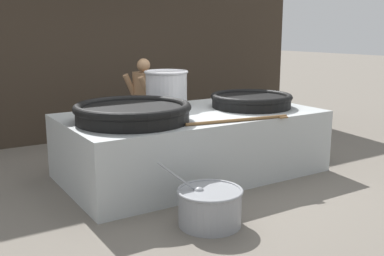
{
  "coord_description": "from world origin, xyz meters",
  "views": [
    {
      "loc": [
        -3.25,
        -5.19,
        1.99
      ],
      "look_at": [
        0.0,
        0.0,
        0.66
      ],
      "focal_mm": 42.0,
      "sensor_mm": 36.0,
      "label": 1
    }
  ],
  "objects_px": {
    "stock_pot": "(166,88)",
    "cook": "(144,102)",
    "prep_bowl_vegetables": "(210,205)",
    "giant_wok_far": "(251,100)",
    "giant_wok_near": "(133,112)"
  },
  "relations": [
    {
      "from": "stock_pot",
      "to": "cook",
      "type": "xyz_separation_m",
      "value": [
        0.02,
        0.8,
        -0.32
      ]
    },
    {
      "from": "cook",
      "to": "prep_bowl_vegetables",
      "type": "relative_size",
      "value": 2.01
    },
    {
      "from": "giant_wok_far",
      "to": "cook",
      "type": "distance_m",
      "value": 1.83
    },
    {
      "from": "giant_wok_far",
      "to": "stock_pot",
      "type": "bearing_deg",
      "value": 145.66
    },
    {
      "from": "giant_wok_near",
      "to": "cook",
      "type": "bearing_deg",
      "value": 59.68
    },
    {
      "from": "giant_wok_far",
      "to": "cook",
      "type": "bearing_deg",
      "value": 124.09
    },
    {
      "from": "cook",
      "to": "prep_bowl_vegetables",
      "type": "bearing_deg",
      "value": 69.44
    },
    {
      "from": "giant_wok_far",
      "to": "giant_wok_near",
      "type": "bearing_deg",
      "value": -177.96
    },
    {
      "from": "giant_wok_near",
      "to": "cook",
      "type": "relative_size",
      "value": 0.94
    },
    {
      "from": "giant_wok_near",
      "to": "stock_pot",
      "type": "bearing_deg",
      "value": 40.6
    },
    {
      "from": "giant_wok_near",
      "to": "giant_wok_far",
      "type": "relative_size",
      "value": 1.21
    },
    {
      "from": "giant_wok_near",
      "to": "prep_bowl_vegetables",
      "type": "bearing_deg",
      "value": -81.8
    },
    {
      "from": "stock_pot",
      "to": "giant_wok_near",
      "type": "bearing_deg",
      "value": -139.4
    },
    {
      "from": "giant_wok_near",
      "to": "giant_wok_far",
      "type": "xyz_separation_m",
      "value": [
        1.94,
        0.07,
        -0.02
      ]
    },
    {
      "from": "prep_bowl_vegetables",
      "to": "cook",
      "type": "bearing_deg",
      "value": 76.45
    }
  ]
}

